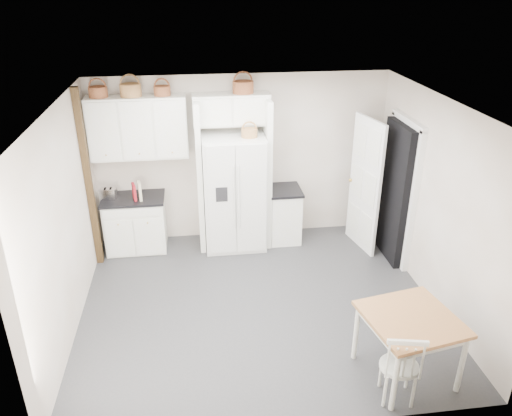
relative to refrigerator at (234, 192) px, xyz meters
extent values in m
plane|color=#303135|center=(0.15, -1.65, -0.89)|extent=(4.50, 4.50, 0.00)
plane|color=white|center=(0.15, -1.65, 1.71)|extent=(4.50, 4.50, 0.00)
plane|color=tan|center=(0.15, 0.35, 0.41)|extent=(4.50, 0.00, 4.50)
plane|color=tan|center=(-2.10, -1.65, 0.41)|extent=(0.00, 4.00, 4.00)
plane|color=tan|center=(2.40, -1.65, 0.41)|extent=(0.00, 4.00, 4.00)
cube|color=silver|center=(0.00, 0.00, 0.00)|extent=(0.92, 0.74, 1.78)
cube|color=silver|center=(-1.52, 0.05, -0.48)|extent=(0.89, 0.56, 0.83)
cube|color=silver|center=(0.79, 0.05, -0.47)|extent=(0.47, 0.57, 0.83)
cube|color=olive|center=(1.53, -3.10, -0.52)|extent=(1.04, 1.04, 0.74)
cube|color=silver|center=(1.32, -3.40, -0.49)|extent=(0.45, 0.43, 0.80)
cube|color=black|center=(-1.52, 0.05, -0.04)|extent=(0.93, 0.60, 0.04)
cube|color=black|center=(0.79, 0.05, -0.04)|extent=(0.51, 0.61, 0.04)
cube|color=silver|center=(-1.87, 0.05, 0.06)|extent=(0.26, 0.18, 0.16)
cube|color=maroon|center=(-1.48, -0.03, 0.10)|extent=(0.08, 0.17, 0.25)
cube|color=beige|center=(-1.40, -0.03, 0.11)|extent=(0.07, 0.18, 0.27)
cylinder|color=#622C1A|center=(-1.84, 0.18, 1.53)|extent=(0.26, 0.26, 0.15)
cylinder|color=brown|center=(-1.40, 0.18, 1.55)|extent=(0.30, 0.30, 0.17)
cylinder|color=#622C1A|center=(-0.97, 0.18, 1.53)|extent=(0.23, 0.23, 0.13)
cylinder|color=#622C1A|center=(0.18, 0.18, 1.55)|extent=(0.30, 0.30, 0.17)
cylinder|color=brown|center=(0.23, -0.10, 0.95)|extent=(0.23, 0.23, 0.12)
cube|color=silver|center=(-1.35, 0.18, 1.01)|extent=(1.40, 0.34, 0.90)
cube|color=silver|center=(0.00, 0.18, 1.23)|extent=(1.12, 0.34, 0.45)
cube|color=silver|center=(-0.51, 0.05, 0.26)|extent=(0.08, 0.60, 2.30)
cube|color=silver|center=(0.51, 0.05, 0.26)|extent=(0.08, 0.60, 2.30)
cube|color=black|center=(-2.05, -0.30, 0.41)|extent=(0.09, 0.09, 2.60)
cube|color=black|center=(2.31, -0.65, 0.13)|extent=(0.18, 0.85, 2.05)
cube|color=white|center=(1.95, -0.31, 0.13)|extent=(0.21, 0.79, 2.05)
camera|label=1|loc=(-0.58, -6.96, 3.02)|focal=35.00mm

